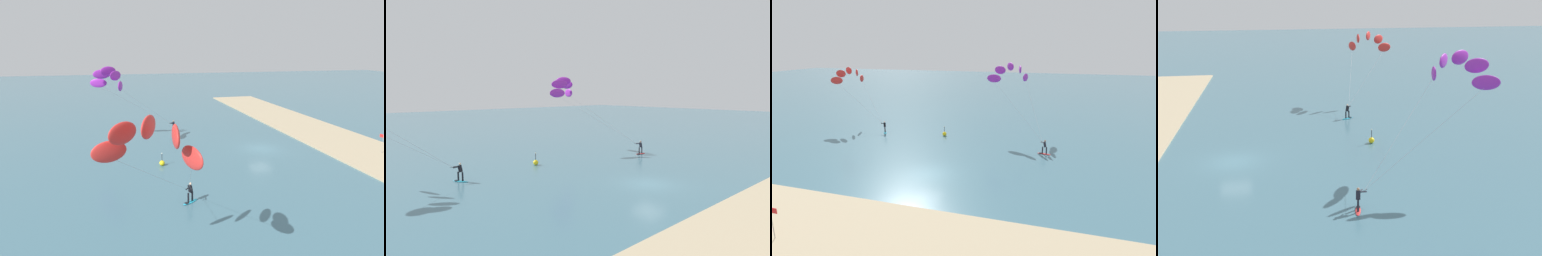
# 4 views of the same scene
# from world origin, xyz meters

# --- Properties ---
(ground_plane) EXTENTS (240.00, 240.00, 0.00)m
(ground_plane) POSITION_xyz_m (0.00, 0.00, 0.00)
(ground_plane) COLOR #426B7A
(sand_strip) EXTENTS (80.00, 9.75, 0.16)m
(sand_strip) POSITION_xyz_m (0.00, -11.23, 0.08)
(sand_strip) COLOR tan
(sand_strip) RESTS_ON ground
(kitesurfer_nearshore) EXTENTS (9.25, 11.25, 9.74)m
(kitesurfer_nearshore) POSITION_xyz_m (5.24, 17.11, 8.13)
(kitesurfer_nearshore) COLOR red
(kitesurfer_nearshore) RESTS_ON ground
(kitesurfer_mid_water) EXTENTS (10.35, 7.37, 8.80)m
(kitesurfer_mid_water) POSITION_xyz_m (-19.25, 15.21, 7.29)
(kitesurfer_mid_water) COLOR #23ADD1
(kitesurfer_mid_water) RESTS_ON ground
(marker_buoy) EXTENTS (0.56, 0.56, 1.38)m
(marker_buoy) POSITION_xyz_m (-2.94, 12.46, 0.30)
(marker_buoy) COLOR yellow
(marker_buoy) RESTS_ON ground
(beach_flag) EXTENTS (0.57, 0.05, 2.20)m
(beach_flag) POSITION_xyz_m (-5.11, -12.39, 1.70)
(beach_flag) COLOR gray
(beach_flag) RESTS_ON sand_strip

